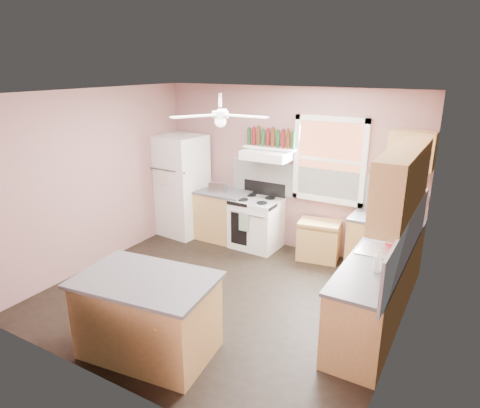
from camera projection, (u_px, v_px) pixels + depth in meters
The scene contains 32 objects.
floor at pixel (223, 295), 5.89m from camera, with size 4.50×4.50×0.00m, color black.
ceiling at pixel (220, 93), 5.05m from camera, with size 4.50×4.50×0.00m, color white.
wall_back at pixel (286, 169), 7.14m from camera, with size 4.50×0.05×2.70m, color #895F5B.
wall_right at pixel (409, 236), 4.39m from camera, with size 0.05×4.00×2.70m, color #895F5B.
wall_left at pixel (96, 179), 6.55m from camera, with size 0.05×4.00×2.70m, color #895F5B.
backsplash_back at pixel (310, 184), 6.94m from camera, with size 2.90×0.03×0.55m, color white.
backsplash_right at pixel (408, 241), 4.71m from camera, with size 0.03×2.60×0.55m, color white.
window_view at pixel (330, 160), 6.67m from camera, with size 1.00×0.02×1.20m, color brown.
window_frame at pixel (329, 160), 6.64m from camera, with size 1.16×0.07×1.36m, color white.
refrigerator at pixel (182, 186), 7.80m from camera, with size 0.77×0.75×1.83m, color white.
base_cabinet_left at pixel (223, 216), 7.66m from camera, with size 0.90×0.60×0.86m, color #A57A44.
counter_left at pixel (223, 192), 7.52m from camera, with size 0.92×0.62×0.04m, color #49494C.
toaster at pixel (217, 187), 7.42m from camera, with size 0.28×0.16×0.18m, color silver.
stove at pixel (256, 223), 7.32m from camera, with size 0.79×0.64×0.86m, color white.
range_hood at pixel (267, 155), 6.93m from camera, with size 0.78×0.50×0.14m, color white.
bottle_shelf at pixel (270, 148), 7.00m from camera, with size 0.90×0.26×0.03m, color white.
cart at pixel (319, 240), 6.88m from camera, with size 0.64×0.43×0.64m, color #A57A44.
base_cabinet_corner at pixel (384, 248), 6.33m from camera, with size 1.00×0.60×0.86m, color #A57A44.
base_cabinet_right at pixel (375, 294), 5.08m from camera, with size 0.60×2.20×0.86m, color #A57A44.
counter_corner at pixel (387, 220), 6.18m from camera, with size 1.02×0.62×0.04m, color #49494C.
counter_right at pixel (378, 259), 4.94m from camera, with size 0.62×2.22×0.04m, color #49494C.
sink at pixel (382, 252), 5.10m from camera, with size 0.55×0.45×0.03m, color silver.
faucet at pixel (396, 249), 5.00m from camera, with size 0.03×0.03×0.14m, color silver.
upper_cabinet_right at pixel (403, 182), 4.76m from camera, with size 0.33×1.80×0.76m, color #A57A44.
upper_cabinet_corner at pixel (412, 150), 5.88m from camera, with size 0.60×0.33×0.52m, color #A57A44.
paper_towel at pixel (415, 196), 6.05m from camera, with size 0.12×0.12×0.26m, color white.
island at pixel (148, 317), 4.61m from camera, with size 1.37×0.86×0.86m, color #A57A44.
island_top at pixel (145, 280), 4.47m from camera, with size 1.45×0.94×0.04m, color #49494C.
ceiling_fan_hub at pixel (220, 115), 5.13m from camera, with size 0.20×0.20×0.08m, color white.
soap_bottle at pixel (378, 261), 4.57m from camera, with size 0.10×0.10×0.25m, color silver.
red_caddy at pixel (394, 241), 5.26m from camera, with size 0.18×0.12×0.10m, color #B60F17.
wine_bottles at pixel (271, 138), 6.95m from camera, with size 0.86×0.06×0.31m.
Camera 1 is at (2.81, -4.39, 3.03)m, focal length 32.00 mm.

